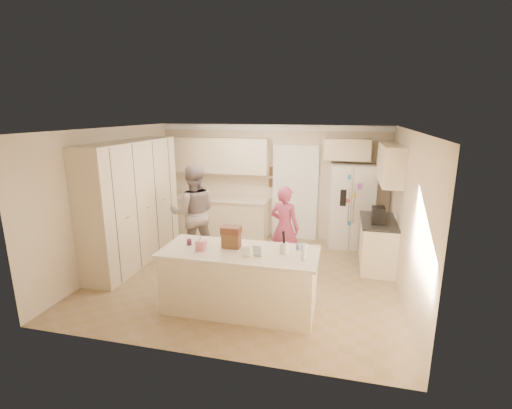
% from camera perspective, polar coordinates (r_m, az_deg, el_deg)
% --- Properties ---
extents(floor, '(5.20, 4.60, 0.02)m').
position_cam_1_polar(floor, '(6.80, -1.54, -11.01)').
color(floor, '#93785B').
rests_on(floor, ground).
extents(ceiling, '(5.20, 4.60, 0.02)m').
position_cam_1_polar(ceiling, '(6.16, -1.70, 11.61)').
color(ceiling, white).
rests_on(ceiling, wall_back).
extents(wall_back, '(5.20, 0.02, 2.60)m').
position_cam_1_polar(wall_back, '(8.56, 2.43, 3.50)').
color(wall_back, beige).
rests_on(wall_back, ground).
extents(wall_front, '(5.20, 0.02, 2.60)m').
position_cam_1_polar(wall_front, '(4.28, -9.78, -7.80)').
color(wall_front, beige).
rests_on(wall_front, ground).
extents(wall_left, '(0.02, 4.60, 2.60)m').
position_cam_1_polar(wall_left, '(7.46, -21.36, 0.93)').
color(wall_left, beige).
rests_on(wall_left, ground).
extents(wall_right, '(0.02, 4.60, 2.60)m').
position_cam_1_polar(wall_right, '(6.23, 22.26, -1.65)').
color(wall_right, beige).
rests_on(wall_right, ground).
extents(crown_back, '(5.20, 0.08, 0.12)m').
position_cam_1_polar(crown_back, '(8.37, 2.45, 11.74)').
color(crown_back, white).
rests_on(crown_back, wall_back).
extents(pantry_bank, '(0.60, 2.60, 2.35)m').
position_cam_1_polar(pantry_bank, '(7.48, -18.46, 0.23)').
color(pantry_bank, beige).
rests_on(pantry_bank, floor).
extents(back_base_cab, '(2.20, 0.60, 0.88)m').
position_cam_1_polar(back_base_cab, '(8.76, -5.43, -2.09)').
color(back_base_cab, beige).
rests_on(back_base_cab, floor).
extents(back_countertop, '(2.24, 0.63, 0.04)m').
position_cam_1_polar(back_countertop, '(8.63, -5.53, 0.82)').
color(back_countertop, beige).
rests_on(back_countertop, back_base_cab).
extents(back_upper_cab, '(2.20, 0.35, 0.80)m').
position_cam_1_polar(back_upper_cab, '(8.58, -5.39, 7.54)').
color(back_upper_cab, beige).
rests_on(back_upper_cab, wall_back).
extents(doorway_opening, '(0.90, 0.06, 2.10)m').
position_cam_1_polar(doorway_opening, '(8.49, 6.02, 1.63)').
color(doorway_opening, black).
rests_on(doorway_opening, floor).
extents(doorway_casing, '(1.02, 0.03, 2.22)m').
position_cam_1_polar(doorway_casing, '(8.46, 5.98, 1.58)').
color(doorway_casing, white).
rests_on(doorway_casing, floor).
extents(wall_frame_upper, '(0.15, 0.02, 0.20)m').
position_cam_1_polar(wall_frame_upper, '(8.47, 2.53, 5.11)').
color(wall_frame_upper, brown).
rests_on(wall_frame_upper, wall_back).
extents(wall_frame_lower, '(0.15, 0.02, 0.20)m').
position_cam_1_polar(wall_frame_lower, '(8.52, 2.51, 3.31)').
color(wall_frame_lower, brown).
rests_on(wall_frame_lower, wall_back).
extents(refrigerator, '(0.98, 0.80, 1.80)m').
position_cam_1_polar(refrigerator, '(8.26, 14.38, -0.18)').
color(refrigerator, white).
rests_on(refrigerator, floor).
extents(fridge_seam, '(0.02, 0.02, 1.78)m').
position_cam_1_polar(fridge_seam, '(7.91, 14.40, -0.80)').
color(fridge_seam, gray).
rests_on(fridge_seam, refrigerator).
extents(fridge_dispenser, '(0.22, 0.03, 0.35)m').
position_cam_1_polar(fridge_dispenser, '(7.84, 12.90, 1.04)').
color(fridge_dispenser, black).
rests_on(fridge_dispenser, refrigerator).
extents(fridge_handle_l, '(0.02, 0.02, 0.85)m').
position_cam_1_polar(fridge_handle_l, '(7.86, 14.10, 0.25)').
color(fridge_handle_l, silver).
rests_on(fridge_handle_l, refrigerator).
extents(fridge_handle_r, '(0.02, 0.02, 0.85)m').
position_cam_1_polar(fridge_handle_r, '(7.86, 14.83, 0.21)').
color(fridge_handle_r, silver).
rests_on(fridge_handle_r, refrigerator).
extents(over_fridge_cab, '(0.95, 0.35, 0.45)m').
position_cam_1_polar(over_fridge_cab, '(8.10, 13.87, 8.22)').
color(over_fridge_cab, beige).
rests_on(over_fridge_cab, wall_back).
extents(right_base_cab, '(0.60, 1.20, 0.88)m').
position_cam_1_polar(right_base_cab, '(7.39, 18.16, -5.87)').
color(right_base_cab, beige).
rests_on(right_base_cab, floor).
extents(right_countertop, '(0.63, 1.24, 0.04)m').
position_cam_1_polar(right_countertop, '(7.25, 18.36, -2.45)').
color(right_countertop, '#2D2B28').
rests_on(right_countertop, right_base_cab).
extents(right_upper_cab, '(0.35, 1.50, 0.70)m').
position_cam_1_polar(right_upper_cab, '(7.25, 19.95, 5.92)').
color(right_upper_cab, beige).
rests_on(right_upper_cab, wall_right).
extents(coffee_maker, '(0.22, 0.28, 0.30)m').
position_cam_1_polar(coffee_maker, '(7.01, 18.26, -1.56)').
color(coffee_maker, black).
rests_on(coffee_maker, right_countertop).
extents(island_base, '(2.20, 0.90, 0.88)m').
position_cam_1_polar(island_base, '(5.61, -2.53, -11.70)').
color(island_base, beige).
rests_on(island_base, floor).
extents(island_top, '(2.28, 0.96, 0.05)m').
position_cam_1_polar(island_top, '(5.42, -2.58, -7.33)').
color(island_top, beige).
rests_on(island_top, island_base).
extents(utensil_crock, '(0.13, 0.13, 0.15)m').
position_cam_1_polar(utensil_crock, '(5.30, 4.37, -6.72)').
color(utensil_crock, white).
rests_on(utensil_crock, island_top).
extents(tissue_box, '(0.13, 0.13, 0.14)m').
position_cam_1_polar(tissue_box, '(5.47, -8.46, -6.21)').
color(tissue_box, pink).
rests_on(tissue_box, island_top).
extents(tissue_plume, '(0.08, 0.08, 0.08)m').
position_cam_1_polar(tissue_plume, '(5.43, -8.51, -5.12)').
color(tissue_plume, white).
rests_on(tissue_plume, tissue_box).
extents(dollhouse_body, '(0.26, 0.18, 0.22)m').
position_cam_1_polar(dollhouse_body, '(5.50, -3.82, -5.50)').
color(dollhouse_body, brown).
rests_on(dollhouse_body, island_top).
extents(dollhouse_roof, '(0.28, 0.20, 0.10)m').
position_cam_1_polar(dollhouse_roof, '(5.45, -3.84, -3.92)').
color(dollhouse_roof, '#592D1E').
rests_on(dollhouse_roof, dollhouse_body).
extents(jam_jar, '(0.07, 0.07, 0.09)m').
position_cam_1_polar(jam_jar, '(5.70, -10.24, -5.69)').
color(jam_jar, '#59263F').
rests_on(jam_jar, island_top).
extents(greeting_card_a, '(0.12, 0.06, 0.16)m').
position_cam_1_polar(greeting_card_a, '(5.17, -1.60, -7.18)').
color(greeting_card_a, white).
rests_on(greeting_card_a, island_top).
extents(greeting_card_b, '(0.12, 0.05, 0.16)m').
position_cam_1_polar(greeting_card_b, '(5.18, 0.16, -7.13)').
color(greeting_card_b, silver).
rests_on(greeting_card_b, island_top).
extents(water_bottle, '(0.07, 0.07, 0.24)m').
position_cam_1_polar(water_bottle, '(5.06, 7.39, -7.28)').
color(water_bottle, silver).
rests_on(water_bottle, island_top).
extents(shaker_salt, '(0.05, 0.05, 0.09)m').
position_cam_1_polar(shaker_salt, '(5.44, 6.44, -6.52)').
color(shaker_salt, '#5164B6').
rests_on(shaker_salt, island_top).
extents(shaker_pepper, '(0.05, 0.05, 0.09)m').
position_cam_1_polar(shaker_pepper, '(5.44, 7.17, -6.57)').
color(shaker_pepper, '#5164B6').
rests_on(shaker_pepper, island_top).
extents(teen_boy, '(1.12, 1.02, 1.89)m').
position_cam_1_polar(teen_boy, '(7.38, -9.57, -1.27)').
color(teen_boy, gray).
rests_on(teen_boy, floor).
extents(teen_girl, '(0.66, 0.53, 1.57)m').
position_cam_1_polar(teen_girl, '(6.90, 4.40, -3.57)').
color(teen_girl, '#C33E7B').
rests_on(teen_girl, floor).
extents(fridge_magnets, '(0.76, 0.02, 1.44)m').
position_cam_1_polar(fridge_magnets, '(7.91, 14.40, -0.81)').
color(fridge_magnets, tan).
rests_on(fridge_magnets, refrigerator).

